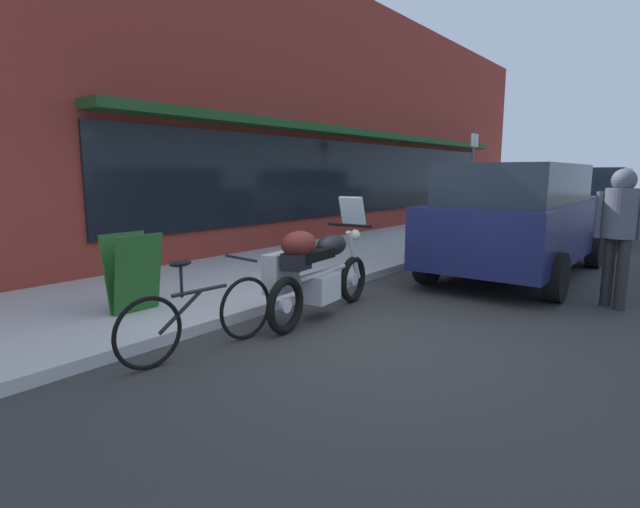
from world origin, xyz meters
name	(u,v)px	position (x,y,z in m)	size (l,w,h in m)	color
ground_plane	(360,330)	(0.00, 0.00, 0.00)	(80.00, 80.00, 0.00)	#2F2F2F
storefront_building	(362,124)	(6.89, 4.54, 2.97)	(21.79, 0.90, 6.06)	maroon
sidewalk_curb	(452,230)	(9.00, 2.80, 0.06)	(30.00, 3.16, 0.12)	#B3B3B3
touring_motorcycle	(314,268)	(0.02, 0.65, 0.60)	(2.12, 0.62, 1.38)	black
parked_bicycle	(200,316)	(-1.50, 0.80, 0.36)	(1.70, 0.48, 0.91)	black
parked_minivan	(519,218)	(3.99, -0.46, 0.96)	(4.58, 2.07, 1.81)	#191E4C
pedestrian_walking	(620,221)	(2.71, -2.01, 1.09)	(0.39, 0.56, 1.73)	black
sandwich_board_sign	(133,273)	(-1.32, 2.20, 0.57)	(0.55, 0.40, 0.88)	#1E511E
parking_sign_pole	(472,175)	(8.09, 1.93, 1.64)	(0.44, 0.07, 2.58)	#59595B
parked_car_down_block	(589,201)	(10.15, -0.44, 0.95)	(4.75, 2.31, 1.81)	#B7B7BC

